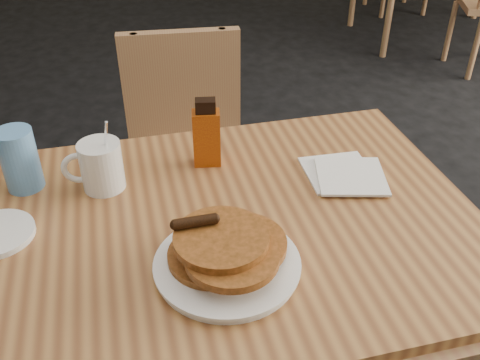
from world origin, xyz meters
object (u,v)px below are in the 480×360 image
Objects in this scene: main_table at (204,240)px; pancake_plate at (227,256)px; coffee_mug at (100,165)px; blue_tumbler at (20,160)px; syrup_bottle at (207,135)px; chair_main_far at (187,142)px.

pancake_plate is at bearing -79.29° from main_table.
coffee_mug is (-0.20, 0.16, 0.10)m from main_table.
pancake_plate reaches higher than main_table.
coffee_mug is 1.23× the size of blue_tumbler.
syrup_bottle reaches higher than main_table.
main_table is 8.77× the size of blue_tumbler.
blue_tumbler is (-0.37, 0.20, 0.11)m from main_table.
coffee_mug is at bearing -10.78° from blue_tumbler.
pancake_plate is at bearing -40.17° from blue_tumbler.
chair_main_far reaches higher than pancake_plate.
coffee_mug reaches higher than pancake_plate.
blue_tumbler reaches higher than chair_main_far.
coffee_mug is at bearing 127.04° from pancake_plate.
syrup_bottle is at bearing 88.31° from pancake_plate.
coffee_mug reaches higher than blue_tumbler.
chair_main_far is 0.67m from coffee_mug.
chair_main_far is at bearing 53.79° from blue_tumbler.
pancake_plate is at bearing -55.13° from coffee_mug.
coffee_mug reaches higher than syrup_bottle.
pancake_plate is 0.51m from blue_tumbler.
syrup_bottle is at bearing 10.90° from coffee_mug.
coffee_mug is 0.24m from syrup_bottle.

